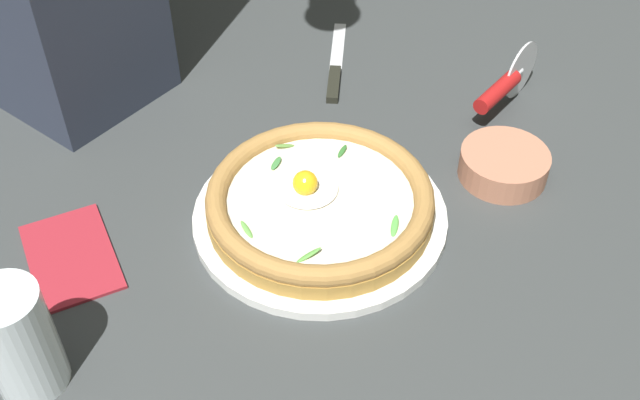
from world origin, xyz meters
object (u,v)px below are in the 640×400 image
(pizza, at_px, (320,201))
(table_knife, at_px, (335,72))
(side_bowl, at_px, (504,165))
(pizza_cutter, at_px, (505,84))
(drinking_glass, at_px, (21,346))
(folded_napkin, at_px, (71,255))

(pizza, height_order, table_knife, pizza)
(side_bowl, relative_size, pizza_cutter, 0.73)
(table_knife, xyz_separation_m, drinking_glass, (0.58, 0.12, 0.05))
(drinking_glass, bearing_deg, folded_napkin, -137.27)
(side_bowl, relative_size, table_knife, 0.62)
(pizza, distance_m, pizza_cutter, 0.33)
(side_bowl, bearing_deg, pizza, -29.09)
(drinking_glass, bearing_deg, pizza, 170.06)
(drinking_glass, relative_size, folded_napkin, 0.87)
(pizza, xyz_separation_m, table_knife, (-0.24, -0.18, -0.03))
(drinking_glass, bearing_deg, table_knife, -168.08)
(table_knife, height_order, drinking_glass, drinking_glass)
(pizza, relative_size, drinking_glass, 2.13)
(pizza_cutter, bearing_deg, table_knife, -68.50)
(pizza, xyz_separation_m, pizza_cutter, (-0.32, 0.04, 0.01))
(drinking_glass, bearing_deg, pizza_cutter, 171.35)
(pizza_cutter, bearing_deg, folded_napkin, -20.51)
(side_bowl, distance_m, pizza_cutter, 0.14)
(side_bowl, xyz_separation_m, drinking_glass, (0.55, -0.18, 0.04))
(pizza, distance_m, folded_napkin, 0.28)
(pizza, xyz_separation_m, drinking_glass, (0.34, -0.06, 0.02))
(pizza_cutter, bearing_deg, side_bowl, 32.66)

